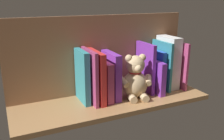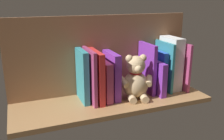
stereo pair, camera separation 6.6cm
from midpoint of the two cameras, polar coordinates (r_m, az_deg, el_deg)
The scene contains 14 objects.
ground_plane at distance 117.46cm, azimuth 1.63°, elevation -7.31°, with size 91.03×29.81×2.20cm, color #A87A4C.
shelf_back_panel at distance 122.24cm, azimuth -0.62°, elevation 3.60°, with size 91.03×1.50×37.99cm, color #956443.
book_0 at distance 134.08cm, azimuth 16.55°, elevation 1.04°, with size 1.30×17.83×24.17cm, color #B23F72.
dictionary_thick_white at distance 132.22cm, azimuth 14.71°, elevation 1.55°, with size 5.59×14.80×26.78cm, color white.
book_1 at distance 129.43cm, azimuth 13.26°, elevation 0.87°, with size 1.34×16.36×24.76cm, color teal.
book_2 at distance 129.32cm, azimuth 11.92°, elevation -0.07°, with size 2.32×14.32×20.35cm, color blue.
book_3 at distance 126.04cm, azimuth 11.14°, elevation -1.42°, with size 2.82×19.32×16.34cm, color purple.
book_4 at distance 124.61cm, azimuth 9.53°, elevation 0.45°, with size 1.81×15.77×24.61cm, color purple.
teddy_bear at distance 116.63cm, azimuth 7.10°, elevation -2.16°, with size 16.70×15.07×20.99cm.
book_5 at distance 116.49cm, azimuth 1.55°, elevation -1.21°, with size 3.19×16.31×21.74cm, color purple.
book_6 at distance 115.19cm, azimuth -0.28°, elevation -2.29°, with size 3.17×17.08×18.40cm, color #B23F72.
book_7 at distance 112.67cm, azimuth -2.00°, elevation -1.40°, with size 2.54×18.15×23.38cm, color red.
book_8 at distance 111.71cm, azimuth -3.45°, elevation -1.34°, with size 1.47×17.98×24.26cm, color #B23F72.
book_9 at distance 112.50cm, azimuth -5.15°, elevation -1.37°, with size 2.51×14.58×23.84cm, color teal.
Camera 2 is at (39.34, 99.94, 46.57)cm, focal length 39.83 mm.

